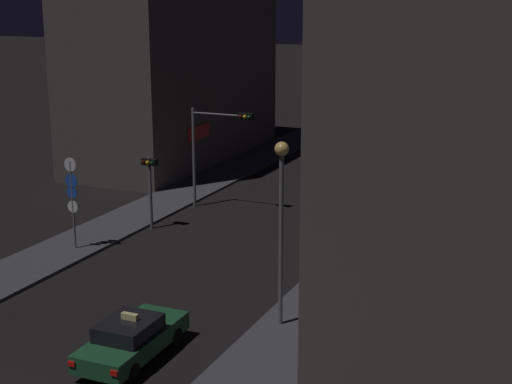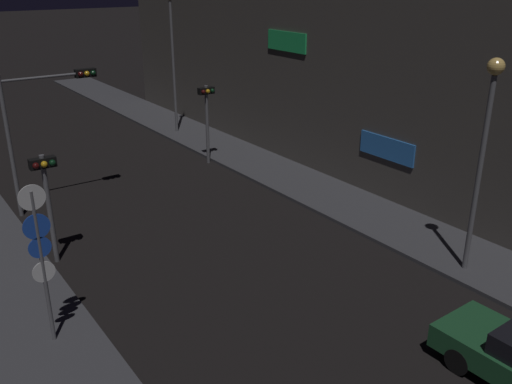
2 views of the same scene
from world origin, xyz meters
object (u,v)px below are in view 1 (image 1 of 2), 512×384
object	(u,v)px
traffic_light_left_kerb	(150,178)
street_lamp_far_block	(417,118)
street_lamp_near_block	(281,203)
sign_pole_left	(72,195)
taxi	(132,338)
traffic_light_right_kerb	(365,168)
traffic_light_overhead	(215,138)

from	to	relation	value
traffic_light_left_kerb	street_lamp_far_block	xyz separation A→B (m)	(10.59, 11.65, 1.97)
street_lamp_near_block	sign_pole_left	bearing A→B (deg)	162.01
sign_pole_left	street_lamp_near_block	bearing A→B (deg)	-17.99
taxi	street_lamp_far_block	world-z (taller)	street_lamp_far_block
traffic_light_left_kerb	traffic_light_right_kerb	xyz separation A→B (m)	(9.30, 5.85, 0.12)
sign_pole_left	street_lamp_near_block	world-z (taller)	street_lamp_near_block
traffic_light_overhead	sign_pole_left	bearing A→B (deg)	-106.88
sign_pole_left	street_lamp_far_block	xyz separation A→B (m)	(11.97, 16.00, 1.94)
taxi	traffic_light_overhead	distance (m)	18.14
taxi	street_lamp_far_block	bearing A→B (deg)	81.36
sign_pole_left	traffic_light_right_kerb	bearing A→B (deg)	43.70
traffic_light_right_kerb	sign_pole_left	bearing A→B (deg)	-136.30
taxi	sign_pole_left	bearing A→B (deg)	135.94
traffic_light_overhead	traffic_light_right_kerb	bearing A→B (deg)	9.31
sign_pole_left	street_lamp_far_block	size ratio (longest dim) A/B	0.55
street_lamp_near_block	traffic_light_right_kerb	bearing A→B (deg)	94.37
traffic_light_right_kerb	traffic_light_overhead	bearing A→B (deg)	-170.69
taxi	sign_pole_left	world-z (taller)	sign_pole_left
traffic_light_right_kerb	traffic_light_left_kerb	bearing A→B (deg)	-147.81
taxi	traffic_light_overhead	world-z (taller)	traffic_light_overhead
traffic_light_overhead	street_lamp_near_block	bearing A→B (deg)	-54.55
taxi	traffic_light_right_kerb	size ratio (longest dim) A/B	1.16
traffic_light_right_kerb	street_lamp_near_block	bearing A→B (deg)	-85.63
taxi	street_lamp_near_block	xyz separation A→B (m)	(3.44, 4.23, 3.84)
traffic_light_overhead	street_lamp_far_block	world-z (taller)	street_lamp_far_block
traffic_light_right_kerb	street_lamp_far_block	size ratio (longest dim) A/B	0.50
traffic_light_overhead	traffic_light_right_kerb	size ratio (longest dim) A/B	1.42
sign_pole_left	street_lamp_near_block	xyz separation A→B (m)	(11.76, -3.82, 1.91)
traffic_light_overhead	street_lamp_near_block	distance (m)	15.63
taxi	traffic_light_right_kerb	xyz separation A→B (m)	(2.36, 18.26, 2.03)
traffic_light_overhead	traffic_light_left_kerb	size ratio (longest dim) A/B	1.49
traffic_light_right_kerb	street_lamp_far_block	distance (m)	6.22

